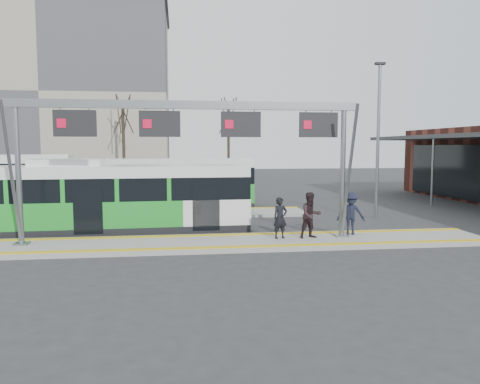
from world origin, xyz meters
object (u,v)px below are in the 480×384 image
object	(u,v)px
gantry	(191,130)
hero_bus	(114,199)
passenger_a	(280,218)
passenger_c	(351,213)
passenger_b	(311,215)

from	to	relation	value
gantry	hero_bus	distance (m)	5.31
gantry	hero_bus	xyz separation A→B (m)	(-3.26, 3.06, -2.86)
passenger_a	passenger_c	size ratio (longest dim) A/B	0.93
passenger_a	passenger_c	world-z (taller)	passenger_c
gantry	passenger_a	size ratio (longest dim) A/B	8.17
gantry	passenger_a	bearing A→B (deg)	-1.17
gantry	passenger_b	xyz separation A→B (m)	(4.55, -0.13, -3.26)
passenger_a	hero_bus	bearing A→B (deg)	138.77
passenger_a	passenger_c	distance (m)	3.02
gantry	hero_bus	size ratio (longest dim) A/B	1.13
gantry	passenger_c	bearing A→B (deg)	3.30
hero_bus	passenger_a	distance (m)	7.34
hero_bus	passenger_c	xyz separation A→B (m)	(9.61, -2.69, -0.44)
passenger_c	gantry	bearing A→B (deg)	-160.24
hero_bus	passenger_a	bearing A→B (deg)	-27.78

